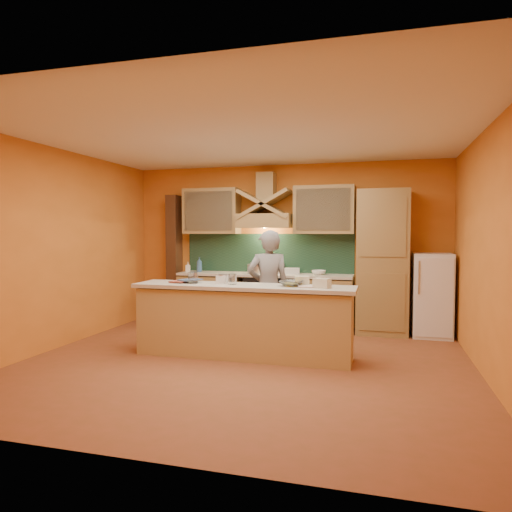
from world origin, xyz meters
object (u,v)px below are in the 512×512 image
(person, at_px, (268,288))
(mixing_bowl, at_px, (291,283))
(fridge, at_px, (432,295))
(stove, at_px, (264,301))
(kitchen_scale, at_px, (222,279))

(person, distance_m, mixing_bowl, 0.75)
(fridge, distance_m, person, 2.65)
(fridge, xyz_separation_m, mixing_bowl, (-1.87, -1.87, 0.33))
(stove, relative_size, mixing_bowl, 3.11)
(person, distance_m, kitchen_scale, 0.76)
(stove, bearing_deg, person, -73.18)
(stove, distance_m, mixing_bowl, 2.12)
(fridge, xyz_separation_m, person, (-2.31, -1.28, 0.18))
(kitchen_scale, distance_m, mixing_bowl, 0.95)
(stove, bearing_deg, kitchen_scale, -93.69)
(person, xyz_separation_m, mixing_bowl, (0.44, -0.59, 0.15))
(fridge, bearing_deg, person, -150.98)
(fridge, relative_size, kitchen_scale, 9.87)
(stove, bearing_deg, fridge, 0.00)
(kitchen_scale, xyz_separation_m, mixing_bowl, (0.95, -0.06, -0.02))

